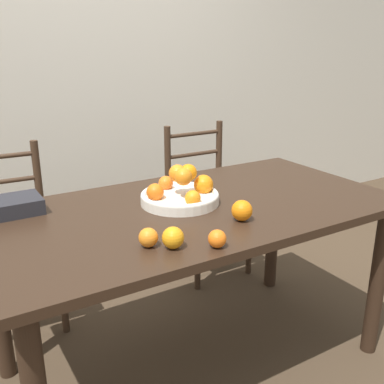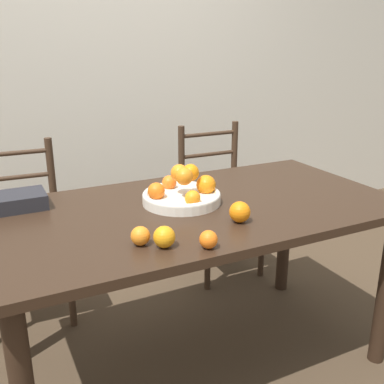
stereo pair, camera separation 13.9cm
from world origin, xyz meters
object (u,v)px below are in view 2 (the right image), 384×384
object	(u,v)px
fruit_bowl	(182,193)
orange_loose_2	(140,236)
orange_loose_1	(164,237)
orange_loose_3	(208,239)
orange_loose_0	(240,212)
chair_right	(219,201)
chair_left	(22,234)
book_stack	(16,201)

from	to	relation	value
fruit_bowl	orange_loose_2	bearing A→B (deg)	-134.03
orange_loose_1	orange_loose_3	distance (m)	0.14
orange_loose_3	orange_loose_0	bearing A→B (deg)	34.65
fruit_bowl	orange_loose_3	xyz separation A→B (m)	(-0.11, -0.43, -0.01)
fruit_bowl	orange_loose_0	xyz separation A→B (m)	(0.10, -0.28, -0.00)
chair_right	orange_loose_0	bearing A→B (deg)	-115.24
orange_loose_1	orange_loose_2	size ratio (longest dim) A/B	1.12
orange_loose_2	chair_left	world-z (taller)	chair_left
orange_loose_2	book_stack	xyz separation A→B (m)	(-0.33, 0.55, -0.00)
orange_loose_2	chair_right	xyz separation A→B (m)	(0.88, 1.02, -0.34)
orange_loose_1	chair_left	xyz separation A→B (m)	(-0.35, 1.07, -0.34)
chair_left	book_stack	distance (m)	0.58
orange_loose_1	chair_right	bearing A→B (deg)	52.59
orange_loose_2	chair_left	xyz separation A→B (m)	(-0.29, 1.02, -0.34)
orange_loose_1	orange_loose_3	world-z (taller)	orange_loose_1
orange_loose_1	chair_right	world-z (taller)	chair_right
fruit_bowl	chair_right	world-z (taller)	fruit_bowl
orange_loose_0	orange_loose_3	xyz separation A→B (m)	(-0.21, -0.15, -0.01)
chair_right	orange_loose_3	bearing A→B (deg)	-120.65
fruit_bowl	orange_loose_0	size ratio (longest dim) A/B	4.10
orange_loose_0	orange_loose_2	size ratio (longest dim) A/B	1.23
orange_loose_3	chair_right	world-z (taller)	chair_right
orange_loose_0	chair_left	world-z (taller)	chair_left
orange_loose_3	orange_loose_2	bearing A→B (deg)	147.52
fruit_bowl	chair_left	world-z (taller)	fruit_bowl
chair_left	orange_loose_1	bearing A→B (deg)	-69.24
chair_right	fruit_bowl	bearing A→B (deg)	-128.76
orange_loose_3	chair_right	xyz separation A→B (m)	(0.69, 1.14, -0.34)
orange_loose_2	chair_right	bearing A→B (deg)	49.12
orange_loose_2	orange_loose_3	distance (m)	0.22
orange_loose_1	orange_loose_0	bearing A→B (deg)	12.73
chair_right	book_stack	bearing A→B (deg)	-158.12
orange_loose_3	book_stack	bearing A→B (deg)	127.63
book_stack	orange_loose_2	bearing A→B (deg)	-59.22
book_stack	chair_left	bearing A→B (deg)	85.34
orange_loose_1	orange_loose_3	xyz separation A→B (m)	(0.13, -0.07, -0.01)
orange_loose_2	book_stack	bearing A→B (deg)	120.78
fruit_bowl	chair_left	distance (m)	0.99
chair_left	book_stack	xyz separation A→B (m)	(-0.04, -0.47, 0.34)
fruit_bowl	chair_left	xyz separation A→B (m)	(-0.59, 0.71, -0.35)
orange_loose_2	fruit_bowl	bearing A→B (deg)	45.97
orange_loose_3	chair_left	xyz separation A→B (m)	(-0.48, 1.14, -0.34)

